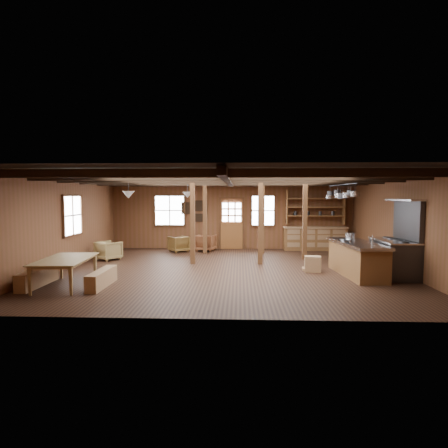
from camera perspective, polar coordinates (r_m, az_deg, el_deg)
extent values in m
cube|color=black|center=(11.32, 0.69, -7.04)|extent=(10.00, 9.00, 0.02)
cube|color=black|center=(11.11, 0.70, 7.37)|extent=(10.00, 9.00, 0.02)
cube|color=#5B341A|center=(12.33, -23.27, 0.16)|extent=(0.02, 9.00, 2.80)
cube|color=#5B341A|center=(12.06, 25.22, 0.01)|extent=(0.02, 9.00, 2.80)
cube|color=#5B341A|center=(15.62, 1.18, 1.33)|extent=(10.00, 0.02, 2.80)
cube|color=#5B341A|center=(6.64, -0.46, -2.81)|extent=(10.00, 0.02, 2.80)
cube|color=black|center=(7.61, -0.08, 7.76)|extent=(9.80, 0.12, 0.18)
cube|color=black|center=(9.10, 0.33, 7.21)|extent=(9.80, 0.12, 0.18)
cube|color=black|center=(10.60, 0.62, 6.81)|extent=(9.80, 0.12, 0.18)
cube|color=black|center=(12.10, 0.84, 6.51)|extent=(9.80, 0.12, 0.18)
cube|color=black|center=(13.60, 1.01, 6.28)|extent=(9.80, 0.12, 0.18)
cube|color=black|center=(14.90, 1.13, 6.11)|extent=(9.80, 0.12, 0.18)
cube|color=black|center=(11.10, 0.70, 6.70)|extent=(0.18, 8.82, 0.18)
cube|color=#3F2912|center=(12.21, -4.81, 0.47)|extent=(0.15, 0.15, 2.80)
cube|color=#3F2912|center=(14.37, -2.92, 1.06)|extent=(0.15, 0.15, 2.80)
cube|color=#3F2912|center=(12.13, 5.56, 0.44)|extent=(0.15, 0.15, 2.80)
cube|color=#3F2912|center=(14.34, 5.87, 1.04)|extent=(0.15, 0.15, 2.80)
cube|color=#3F2912|center=(13.31, 12.21, 0.70)|extent=(0.15, 0.15, 2.80)
cube|color=brown|center=(15.63, 1.17, -1.79)|extent=(0.90, 0.06, 1.10)
cube|color=#3F2912|center=(15.60, -0.59, 0.04)|extent=(0.06, 0.08, 2.10)
cube|color=#3F2912|center=(15.58, 2.94, 0.03)|extent=(0.06, 0.08, 2.10)
cube|color=#3F2912|center=(15.54, 1.18, 3.97)|extent=(1.02, 0.08, 0.06)
cube|color=white|center=(15.55, 1.18, 1.87)|extent=(0.84, 0.02, 0.90)
cube|color=white|center=(15.83, -8.28, 2.05)|extent=(1.20, 0.02, 1.20)
cube|color=#3F2912|center=(15.83, -8.28, 2.05)|extent=(1.32, 0.06, 1.32)
cube|color=white|center=(15.59, 5.96, 2.04)|extent=(0.90, 0.02, 1.20)
cube|color=#3F2912|center=(15.59, 5.96, 2.04)|extent=(1.02, 0.06, 1.32)
cube|color=white|center=(12.75, -22.12, 1.22)|extent=(0.02, 1.20, 1.20)
cube|color=#3F2912|center=(12.75, -22.12, 1.22)|extent=(0.14, 1.24, 1.32)
cube|color=beige|center=(15.64, -3.59, 2.80)|extent=(0.50, 0.03, 0.40)
cube|color=black|center=(15.63, -3.60, 2.80)|extent=(0.55, 0.02, 0.45)
cube|color=beige|center=(15.71, -5.77, 2.43)|extent=(0.35, 0.03, 0.45)
cube|color=black|center=(15.70, -5.78, 2.42)|extent=(0.40, 0.02, 0.50)
cube|color=beige|center=(15.66, -3.58, 0.97)|extent=(0.40, 0.03, 0.30)
cube|color=black|center=(15.65, -3.59, 0.96)|extent=(0.45, 0.02, 0.35)
cube|color=brown|center=(15.69, 13.67, -2.26)|extent=(2.50, 0.55, 0.90)
cube|color=olive|center=(15.63, 13.72, -0.52)|extent=(2.55, 0.60, 0.06)
cube|color=brown|center=(15.66, 13.70, 1.22)|extent=(2.30, 0.35, 0.04)
cube|color=brown|center=(15.65, 13.72, 2.50)|extent=(2.30, 0.35, 0.04)
cube|color=brown|center=(15.64, 13.74, 3.78)|extent=(2.30, 0.35, 0.04)
cube|color=brown|center=(15.46, 9.54, 2.54)|extent=(0.04, 0.35, 1.40)
cube|color=brown|center=(15.91, 17.79, 2.44)|extent=(0.04, 0.35, 1.40)
cylinder|color=#313234|center=(11.58, -14.39, 5.95)|extent=(0.02, 0.02, 0.45)
cone|color=white|center=(11.57, -14.36, 4.34)|extent=(0.36, 0.36, 0.22)
cylinder|color=#313234|center=(13.22, -5.59, 5.85)|extent=(0.02, 0.02, 0.45)
cone|color=white|center=(13.21, -5.58, 4.45)|extent=(0.36, 0.36, 0.22)
cylinder|color=#313234|center=(11.79, 17.49, 5.73)|extent=(0.04, 3.00, 0.04)
cylinder|color=#313234|center=(10.49, 19.38, 5.31)|extent=(0.01, 0.01, 0.21)
cylinder|color=#B4B6BB|center=(10.49, 19.35, 4.36)|extent=(0.26, 0.26, 0.14)
cylinder|color=#313234|center=(10.81, 18.75, 5.37)|extent=(0.01, 0.01, 0.18)
cylinder|color=#313234|center=(10.81, 18.73, 4.53)|extent=(0.21, 0.21, 0.14)
cylinder|color=#313234|center=(11.14, 18.36, 5.19)|extent=(0.01, 0.01, 0.24)
cylinder|color=#B4B6BB|center=(11.14, 18.34, 4.21)|extent=(0.26, 0.26, 0.14)
cylinder|color=#313234|center=(11.45, 17.63, 5.08)|extent=(0.01, 0.01, 0.28)
cylinder|color=#313234|center=(11.45, 17.61, 4.04)|extent=(0.26, 0.26, 0.14)
cylinder|color=#313234|center=(11.78, 17.31, 5.12)|extent=(0.01, 0.01, 0.26)
cylinder|color=#B4B6BB|center=(11.78, 17.29, 4.15)|extent=(0.28, 0.28, 0.14)
cylinder|color=#313234|center=(12.11, 16.93, 5.34)|extent=(0.01, 0.01, 0.15)
cylinder|color=#313234|center=(12.11, 16.91, 4.64)|extent=(0.21, 0.21, 0.14)
cylinder|color=#313234|center=(12.46, 17.02, 5.22)|extent=(0.01, 0.01, 0.19)
cylinder|color=#B4B6BB|center=(12.46, 17.00, 4.45)|extent=(0.25, 0.25, 0.14)
cylinder|color=#313234|center=(12.75, 15.92, 5.24)|extent=(0.01, 0.01, 0.18)
cylinder|color=#313234|center=(12.75, 15.90, 4.52)|extent=(0.21, 0.21, 0.14)
cylinder|color=#313234|center=(13.09, 15.86, 4.98)|extent=(0.01, 0.01, 0.29)
cylinder|color=#B4B6BB|center=(13.09, 15.84, 4.04)|extent=(0.26, 0.26, 0.14)
cube|color=brown|center=(11.09, 19.59, -5.22)|extent=(1.00, 2.46, 0.86)
cube|color=#B4B6BB|center=(11.03, 19.66, -2.81)|extent=(1.09, 2.57, 0.08)
cylinder|color=#313234|center=(10.46, 20.63, -3.21)|extent=(0.44, 0.44, 0.06)
cylinder|color=#B4B6BB|center=(10.51, 21.69, -2.38)|extent=(0.03, 0.03, 0.30)
cube|color=olive|center=(11.31, 13.36, -5.93)|extent=(0.56, 0.43, 0.46)
cube|color=#313234|center=(11.35, 24.56, -4.86)|extent=(0.86, 1.62, 0.97)
cube|color=#B4B6BB|center=(11.28, 24.64, -2.31)|extent=(0.89, 1.64, 0.04)
cube|color=#313234|center=(11.36, 26.23, 0.57)|extent=(0.12, 1.62, 1.08)
cube|color=#B4B6BB|center=(11.29, 25.76, 3.31)|extent=(0.40, 1.73, 0.05)
imported|color=olive|center=(10.02, -22.79, -6.81)|extent=(1.25, 2.04, 0.69)
cube|color=olive|center=(10.38, -26.54, -7.29)|extent=(0.29, 1.55, 0.42)
cube|color=olive|center=(9.72, -18.12, -7.89)|extent=(0.28, 1.47, 0.40)
imported|color=brown|center=(14.91, -6.92, -3.04)|extent=(0.95, 0.95, 0.63)
imported|color=brown|center=(15.05, -2.78, -2.87)|extent=(0.86, 0.88, 0.66)
imported|color=olive|center=(13.57, -17.17, -3.88)|extent=(0.99, 0.99, 0.66)
cylinder|color=#B4B6BB|center=(11.87, 18.72, -1.67)|extent=(0.29, 0.29, 0.17)
imported|color=silver|center=(11.02, 17.97, -2.37)|extent=(0.35, 0.35, 0.07)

